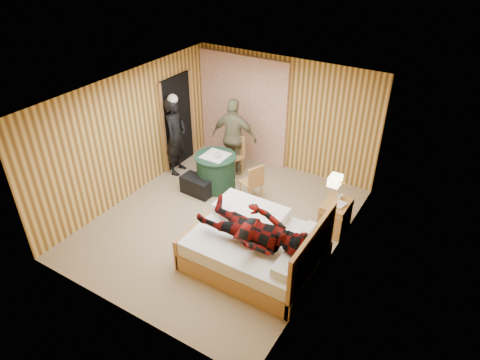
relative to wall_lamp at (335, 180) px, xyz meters
The scene contains 23 objects.
floor 2.36m from the wall_lamp, 166.83° to the right, with size 4.20×5.00×0.01m, color tan.
ceiling 2.31m from the wall_lamp, 166.83° to the right, with size 4.20×5.00×0.01m, color white.
wall_back 2.81m from the wall_lamp, 133.17° to the left, with size 4.20×0.02×2.50m, color #EDBF5B.
wall_left 4.05m from the wall_lamp, behind, with size 0.02×5.00×2.50m, color #EDBF5B.
wall_right 0.49m from the wall_lamp, 68.55° to the right, with size 0.02×5.00×2.50m, color #EDBF5B.
curtain 3.53m from the wall_lamp, 145.89° to the left, with size 2.20×0.08×2.40m, color silver.
doorway 4.10m from the wall_lamp, 166.59° to the left, with size 0.06×0.90×2.05m, color black.
wall_lamp is the anchor object (origin of this frame).
bed 1.65m from the wall_lamp, 127.03° to the right, with size 2.06×1.62×1.11m.
nightstand 1.08m from the wall_lamp, 95.80° to the left, with size 0.46×0.62×0.60m.
round_table 2.88m from the wall_lamp, 169.33° to the left, with size 0.85×0.85×0.76m.
chair_far 3.00m from the wall_lamp, 156.04° to the left, with size 0.54×0.54×0.93m.
chair_near 2.00m from the wall_lamp, 165.50° to the left, with size 0.50×0.50×0.82m.
duffel_bag 3.08m from the wall_lamp, behind, with size 0.66×0.35×0.37m, color black.
sneaker_left 2.91m from the wall_lamp, 163.09° to the left, with size 0.27×0.11×0.12m, color silver.
sneaker_right 2.47m from the wall_lamp, 161.18° to the left, with size 0.28×0.11×0.12m, color silver.
woman_standing 3.84m from the wall_lamp, behind, with size 0.63×0.42×1.73m, color black.
man_at_table 2.98m from the wall_lamp, 155.51° to the left, with size 1.01×0.42×1.72m, color #706B4A.
man_on_bed 1.54m from the wall_lamp, 120.93° to the right, with size 1.77×0.67×0.86m, color #5F0B09.
book_lower 0.78m from the wall_lamp, 96.57° to the left, with size 0.17×0.22×0.02m, color silver.
book_upper 0.77m from the wall_lamp, 96.57° to the left, with size 0.16×0.22×0.02m, color silver.
cup_nightstand 0.86m from the wall_lamp, 94.45° to the left, with size 0.10×0.10×0.09m, color silver.
cup_table 2.66m from the wall_lamp, 170.00° to the left, with size 0.12×0.12×0.10m, color silver.
Camera 1 is at (3.64, -5.28, 4.93)m, focal length 32.00 mm.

